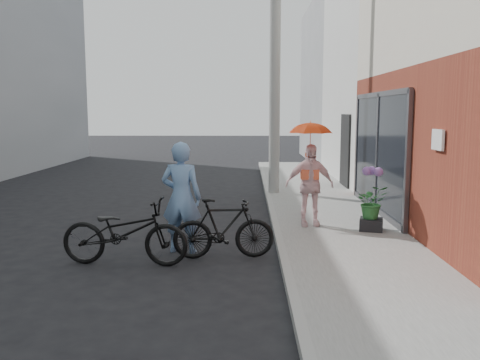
{
  "coord_description": "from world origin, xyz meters",
  "views": [
    {
      "loc": [
        0.4,
        -7.19,
        2.23
      ],
      "look_at": [
        0.28,
        1.13,
        1.1
      ],
      "focal_mm": 38.0,
      "sensor_mm": 36.0,
      "label": 1
    }
  ],
  "objects_px": {
    "officer": "(181,197)",
    "kimono_woman": "(309,185)",
    "planter": "(371,224)",
    "bike_right": "(224,228)",
    "bike_left": "(125,232)",
    "utility_pole": "(275,61)"
  },
  "relations": [
    {
      "from": "officer",
      "to": "kimono_woman",
      "type": "height_order",
      "value": "officer"
    },
    {
      "from": "planter",
      "to": "bike_right",
      "type": "bearing_deg",
      "value": -151.84
    },
    {
      "from": "bike_right",
      "to": "planter",
      "type": "distance_m",
      "value": 2.93
    },
    {
      "from": "bike_left",
      "to": "kimono_woman",
      "type": "xyz_separation_m",
      "value": [
        2.93,
        2.12,
        0.39
      ]
    },
    {
      "from": "officer",
      "to": "bike_left",
      "type": "height_order",
      "value": "officer"
    },
    {
      "from": "kimono_woman",
      "to": "bike_right",
      "type": "bearing_deg",
      "value": -133.04
    },
    {
      "from": "bike_left",
      "to": "bike_right",
      "type": "relative_size",
      "value": 1.21
    },
    {
      "from": "bike_right",
      "to": "kimono_woman",
      "type": "bearing_deg",
      "value": -46.54
    },
    {
      "from": "bike_right",
      "to": "planter",
      "type": "relative_size",
      "value": 3.86
    },
    {
      "from": "kimono_woman",
      "to": "planter",
      "type": "bearing_deg",
      "value": -21.97
    },
    {
      "from": "utility_pole",
      "to": "bike_right",
      "type": "relative_size",
      "value": 4.54
    },
    {
      "from": "utility_pole",
      "to": "officer",
      "type": "xyz_separation_m",
      "value": [
        -1.74,
        -5.32,
        -2.62
      ]
    },
    {
      "from": "utility_pole",
      "to": "officer",
      "type": "distance_m",
      "value": 6.18
    },
    {
      "from": "bike_right",
      "to": "planter",
      "type": "height_order",
      "value": "bike_right"
    },
    {
      "from": "officer",
      "to": "kimono_woman",
      "type": "bearing_deg",
      "value": -138.54
    },
    {
      "from": "utility_pole",
      "to": "kimono_woman",
      "type": "xyz_separation_m",
      "value": [
        0.45,
        -3.9,
        -2.62
      ]
    },
    {
      "from": "kimono_woman",
      "to": "officer",
      "type": "bearing_deg",
      "value": -149.57
    },
    {
      "from": "utility_pole",
      "to": "planter",
      "type": "distance_m",
      "value": 5.6
    },
    {
      "from": "utility_pole",
      "to": "bike_right",
      "type": "xyz_separation_m",
      "value": [
        -1.06,
        -5.66,
        -3.04
      ]
    },
    {
      "from": "utility_pole",
      "to": "planter",
      "type": "height_order",
      "value": "utility_pole"
    },
    {
      "from": "utility_pole",
      "to": "bike_right",
      "type": "distance_m",
      "value": 6.51
    },
    {
      "from": "bike_left",
      "to": "kimono_woman",
      "type": "relative_size",
      "value": 1.23
    }
  ]
}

